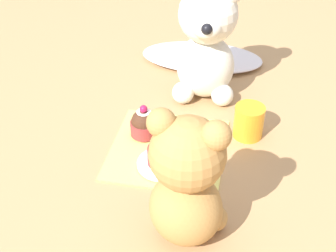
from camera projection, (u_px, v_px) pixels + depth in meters
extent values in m
plane|color=tan|center=(168.00, 149.00, 0.90)|extent=(4.00, 4.00, 0.00)
cube|color=#E0D166|center=(168.00, 148.00, 0.89)|extent=(0.21, 0.22, 0.01)
ellipsoid|color=silver|center=(202.00, 57.00, 1.16)|extent=(0.30, 0.16, 0.03)
ellipsoid|color=silver|center=(205.00, 66.00, 1.01)|extent=(0.13, 0.12, 0.14)
sphere|color=silver|center=(208.00, 14.00, 0.94)|extent=(0.12, 0.12, 0.12)
ellipsoid|color=silver|center=(207.00, 28.00, 0.91)|extent=(0.06, 0.06, 0.05)
sphere|color=black|center=(207.00, 29.00, 0.88)|extent=(0.02, 0.02, 0.02)
sphere|color=silver|center=(185.00, 93.00, 1.01)|extent=(0.05, 0.05, 0.05)
sphere|color=silver|center=(222.00, 95.00, 1.00)|extent=(0.05, 0.05, 0.05)
ellipsoid|color=#B78447|center=(186.00, 208.00, 0.69)|extent=(0.13, 0.12, 0.13)
sphere|color=#B78447|center=(188.00, 154.00, 0.63)|extent=(0.11, 0.11, 0.11)
ellipsoid|color=#B78447|center=(197.00, 139.00, 0.66)|extent=(0.06, 0.05, 0.04)
sphere|color=black|center=(201.00, 128.00, 0.67)|extent=(0.02, 0.02, 0.02)
sphere|color=#B78447|center=(216.00, 135.00, 0.59)|extent=(0.04, 0.04, 0.04)
sphere|color=#B78447|center=(161.00, 123.00, 0.61)|extent=(0.04, 0.04, 0.04)
sphere|color=#B78447|center=(214.00, 218.00, 0.73)|extent=(0.04, 0.04, 0.04)
sphere|color=#B78447|center=(171.00, 206.00, 0.75)|extent=(0.04, 0.04, 0.04)
cylinder|color=#993333|center=(144.00, 128.00, 0.92)|extent=(0.05, 0.05, 0.03)
sphere|color=#472819|center=(144.00, 122.00, 0.91)|extent=(0.05, 0.05, 0.05)
cylinder|color=white|center=(144.00, 112.00, 0.89)|extent=(0.03, 0.03, 0.00)
sphere|color=#B71947|center=(144.00, 109.00, 0.89)|extent=(0.02, 0.02, 0.02)
cylinder|color=white|center=(162.00, 163.00, 0.85)|extent=(0.09, 0.09, 0.01)
cylinder|color=#993333|center=(162.00, 155.00, 0.84)|extent=(0.05, 0.05, 0.03)
sphere|color=#472819|center=(162.00, 148.00, 0.83)|extent=(0.05, 0.05, 0.05)
cylinder|color=white|center=(162.00, 138.00, 0.81)|extent=(0.03, 0.03, 0.00)
sphere|color=#B71947|center=(162.00, 134.00, 0.81)|extent=(0.02, 0.02, 0.02)
cylinder|color=orange|center=(249.00, 122.00, 0.91)|extent=(0.06, 0.06, 0.07)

